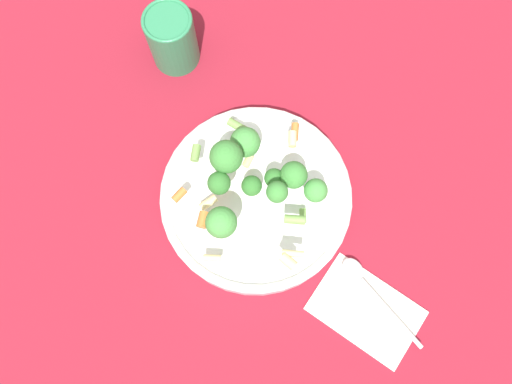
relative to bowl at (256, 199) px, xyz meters
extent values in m
plane|color=maroon|center=(0.00, 0.00, -0.03)|extent=(3.00, 3.00, 0.00)
cylinder|color=white|center=(0.00, 0.00, -0.01)|extent=(0.28, 0.28, 0.04)
torus|color=white|center=(0.00, 0.00, 0.02)|extent=(0.28, 0.28, 0.01)
cylinder|color=#8CB766|center=(0.04, 0.05, 0.03)|extent=(0.02, 0.02, 0.02)
sphere|color=#479342|center=(0.04, 0.05, 0.06)|extent=(0.04, 0.04, 0.04)
cylinder|color=#8CB766|center=(-0.07, 0.00, 0.06)|extent=(0.01, 0.01, 0.02)
sphere|color=#479342|center=(-0.07, 0.00, 0.08)|extent=(0.04, 0.04, 0.04)
cylinder|color=#8CB766|center=(0.01, -0.03, 0.06)|extent=(0.01, 0.01, 0.02)
sphere|color=#3D8438|center=(0.01, -0.03, 0.08)|extent=(0.03, 0.03, 0.03)
cylinder|color=#8CB766|center=(-0.03, 0.04, 0.06)|extent=(0.01, 0.01, 0.01)
sphere|color=#33722D|center=(-0.03, 0.04, 0.08)|extent=(0.03, 0.03, 0.03)
cylinder|color=#8CB766|center=(0.00, 0.05, 0.06)|extent=(0.02, 0.02, 0.02)
sphere|color=#3D8438|center=(0.00, 0.05, 0.09)|extent=(0.05, 0.05, 0.05)
cylinder|color=#8CB766|center=(0.05, -0.03, 0.04)|extent=(0.01, 0.01, 0.02)
sphere|color=#3D8438|center=(0.05, -0.03, 0.07)|extent=(0.04, 0.04, 0.04)
cylinder|color=#8CB766|center=(0.00, 0.01, 0.03)|extent=(0.01, 0.01, 0.01)
sphere|color=#33722D|center=(0.00, 0.01, 0.05)|extent=(0.03, 0.03, 0.03)
cylinder|color=#8CB766|center=(0.05, -0.07, 0.04)|extent=(0.01, 0.01, 0.01)
sphere|color=#479342|center=(0.05, -0.07, 0.06)|extent=(0.03, 0.03, 0.03)
cylinder|color=#8CB766|center=(0.03, -0.01, 0.04)|extent=(0.01, 0.01, 0.01)
sphere|color=#33722D|center=(0.03, -0.01, 0.06)|extent=(0.03, 0.03, 0.03)
cylinder|color=orange|center=(-0.08, 0.03, 0.06)|extent=(0.03, 0.02, 0.01)
cylinder|color=beige|center=(0.09, 0.01, 0.06)|extent=(0.02, 0.02, 0.01)
cylinder|color=#729E4C|center=(0.00, -0.07, 0.06)|extent=(0.03, 0.03, 0.01)
cylinder|color=#729E4C|center=(-0.02, 0.10, 0.05)|extent=(0.03, 0.02, 0.01)
cylinder|color=#729E4C|center=(0.02, -0.07, 0.03)|extent=(0.02, 0.02, 0.01)
cylinder|color=beige|center=(0.03, 0.04, 0.03)|extent=(0.02, 0.02, 0.01)
cylinder|color=beige|center=(-0.04, -0.10, 0.06)|extent=(0.02, 0.03, 0.01)
cylinder|color=orange|center=(0.10, 0.01, 0.06)|extent=(0.03, 0.02, 0.01)
cylinder|color=orange|center=(-0.07, 0.08, 0.04)|extent=(0.02, 0.01, 0.01)
cylinder|color=beige|center=(-0.05, -0.10, 0.06)|extent=(0.01, 0.02, 0.01)
cylinder|color=orange|center=(-0.03, 0.05, 0.05)|extent=(0.02, 0.03, 0.01)
cylinder|color=beige|center=(-0.06, 0.04, 0.03)|extent=(0.03, 0.02, 0.01)
cylinder|color=#729E4C|center=(0.06, 0.09, 0.04)|extent=(0.02, 0.03, 0.01)
cylinder|color=beige|center=(-0.11, -0.01, 0.04)|extent=(0.02, 0.02, 0.01)
cylinder|color=#2D7F51|center=(0.11, 0.27, 0.02)|extent=(0.08, 0.08, 0.10)
torus|color=#2D7F51|center=(0.11, 0.27, 0.08)|extent=(0.08, 0.08, 0.01)
cube|color=white|center=(-0.02, -0.23, -0.02)|extent=(0.11, 0.16, 0.01)
cylinder|color=silver|center=(0.00, -0.26, -0.01)|extent=(0.03, 0.12, 0.01)
ellipsoid|color=silver|center=(0.01, -0.18, -0.01)|extent=(0.03, 0.04, 0.01)
camera|label=1|loc=(-0.14, -0.12, 0.72)|focal=35.00mm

